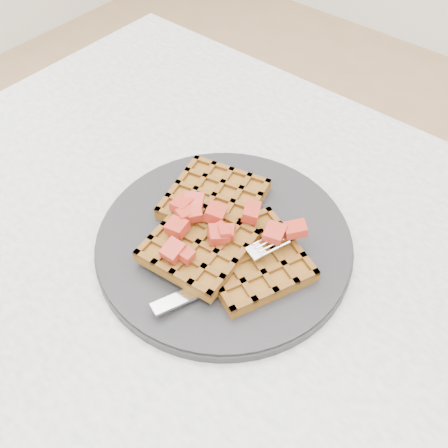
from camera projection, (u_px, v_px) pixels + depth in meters
name	position (u px, v px, depth m)	size (l,w,h in m)	color
table	(270.00, 359.00, 0.64)	(1.20, 0.80, 0.75)	silver
plate	(224.00, 241.00, 0.61)	(0.31, 0.31, 0.02)	black
waffles	(222.00, 233.00, 0.59)	(0.24, 0.20, 0.03)	#925D1F
strawberry_pile	(224.00, 216.00, 0.57)	(0.15, 0.15, 0.02)	#961005
fork	(231.00, 274.00, 0.56)	(0.02, 0.18, 0.02)	silver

